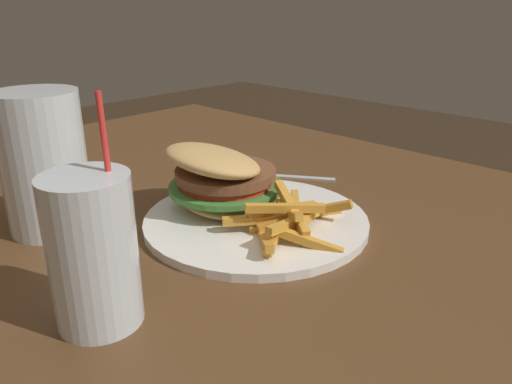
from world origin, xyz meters
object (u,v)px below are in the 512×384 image
(beer_glass, at_px, (44,166))
(juice_glass, at_px, (93,255))
(spoon, at_px, (237,170))
(meal_plate_near, at_px, (237,195))

(beer_glass, relative_size, juice_glass, 0.85)
(juice_glass, distance_m, spoon, 0.39)
(beer_glass, height_order, spoon, beer_glass)
(beer_glass, xyz_separation_m, spoon, (-0.02, -0.28, -0.07))
(meal_plate_near, bearing_deg, juice_glass, 106.35)
(beer_glass, relative_size, spoon, 0.94)
(juice_glass, bearing_deg, meal_plate_near, -73.65)
(meal_plate_near, xyz_separation_m, beer_glass, (0.14, 0.17, 0.05))
(juice_glass, bearing_deg, beer_glass, -15.12)
(beer_glass, bearing_deg, juice_glass, 164.88)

